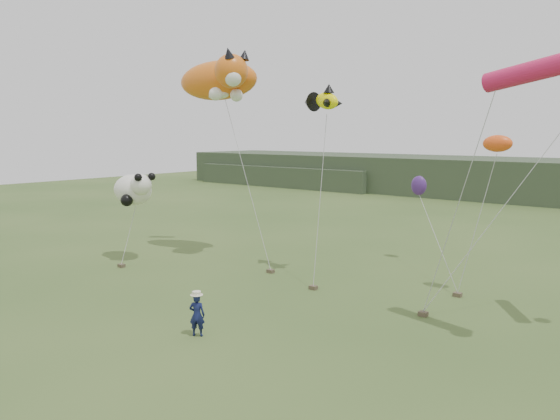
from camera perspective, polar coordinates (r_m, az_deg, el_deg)
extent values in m
plane|color=#385123|center=(19.89, -3.98, -11.38)|extent=(120.00, 120.00, 0.00)
cube|color=#2D3D28|center=(60.27, 26.58, 2.77)|extent=(90.00, 12.00, 4.00)
cube|color=#2D3D28|center=(70.46, 1.40, 3.63)|extent=(25.00, 8.00, 2.50)
imported|color=#111843|center=(18.36, -8.67, -10.79)|extent=(0.62, 0.56, 1.42)
cube|color=brown|center=(26.19, -1.00, -6.40)|extent=(0.32, 0.26, 0.16)
cube|color=brown|center=(23.53, 3.49, -8.09)|extent=(0.32, 0.26, 0.16)
cube|color=brown|center=(20.87, 14.73, -10.45)|extent=(0.32, 0.26, 0.16)
cube|color=brown|center=(28.37, -16.23, -5.60)|extent=(0.32, 0.26, 0.16)
cube|color=brown|center=(23.62, 18.06, -8.41)|extent=(0.32, 0.26, 0.16)
ellipsoid|color=orange|center=(30.37, -6.47, 13.30)|extent=(5.02, 3.30, 2.25)
sphere|color=orange|center=(28.41, -5.11, 14.26)|extent=(1.71, 1.71, 1.71)
cone|color=black|center=(27.97, -5.40, 16.02)|extent=(0.53, 0.65, 0.64)
cone|color=black|center=(28.53, -3.73, 15.88)|extent=(0.53, 0.61, 0.61)
sphere|color=white|center=(27.90, -4.94, 13.60)|extent=(0.85, 0.85, 0.85)
ellipsoid|color=white|center=(29.98, -6.58, 11.91)|extent=(1.67, 0.83, 0.52)
sphere|color=white|center=(28.30, -6.75, 11.95)|extent=(0.66, 0.66, 0.66)
sphere|color=white|center=(29.11, -4.57, 11.87)|extent=(0.66, 0.66, 0.66)
cylinder|color=orange|center=(32.70, -8.63, 13.54)|extent=(1.77, 1.29, 1.03)
ellipsoid|color=#FFF702|center=(25.08, 4.92, 11.29)|extent=(1.61, 0.98, 0.97)
cone|color=black|center=(26.01, 3.08, 11.19)|extent=(0.91, 1.05, 0.89)
cone|color=black|center=(25.06, 5.13, 12.54)|extent=(0.50, 0.50, 0.40)
cone|color=black|center=(24.50, 4.85, 11.14)|extent=(0.53, 0.56, 0.40)
cone|color=black|center=(25.32, 6.13, 11.02)|extent=(0.53, 0.56, 0.40)
cylinder|color=#C8184C|center=(18.50, 25.39, 13.10)|extent=(3.49, 1.36, 1.16)
ellipsoid|color=white|center=(29.53, -15.13, 2.04)|extent=(2.41, 1.61, 1.61)
sphere|color=white|center=(28.48, -14.32, 2.59)|extent=(1.07, 1.07, 1.07)
sphere|color=black|center=(28.02, -14.61, 3.32)|extent=(0.39, 0.39, 0.39)
sphere|color=black|center=(28.41, -13.27, 3.42)|extent=(0.39, 0.39, 0.39)
sphere|color=black|center=(28.81, -15.72, 0.99)|extent=(0.62, 0.62, 0.62)
sphere|color=black|center=(30.30, -15.49, 1.50)|extent=(0.62, 0.62, 0.62)
ellipsoid|color=#F55217|center=(23.42, 21.78, 6.47)|extent=(1.15, 0.67, 0.67)
ellipsoid|color=#45206E|center=(29.12, 14.31, 2.49)|extent=(0.83, 0.55, 1.01)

